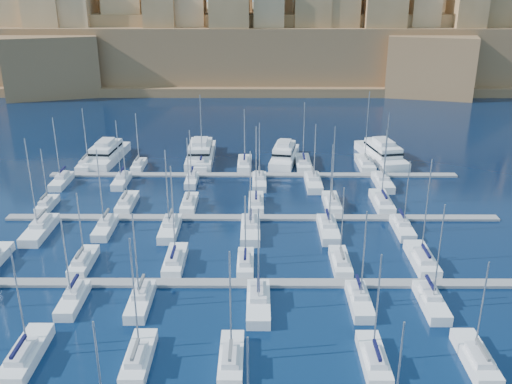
{
  "coord_description": "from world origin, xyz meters",
  "views": [
    {
      "loc": [
        0.98,
        -79.31,
        39.46
      ],
      "look_at": [
        0.65,
        6.0,
        6.46
      ],
      "focal_mm": 40.0,
      "sensor_mm": 36.0,
      "label": 1
    }
  ],
  "objects_px": {
    "motor_yacht_b": "(201,153)",
    "motor_yacht_d": "(382,153)",
    "motor_yacht_c": "(284,155)",
    "sailboat_2": "(139,358)",
    "sailboat_4": "(374,359)",
    "motor_yacht_a": "(107,154)"
  },
  "relations": [
    {
      "from": "motor_yacht_b",
      "to": "motor_yacht_d",
      "type": "height_order",
      "value": "same"
    },
    {
      "from": "sailboat_4",
      "to": "motor_yacht_a",
      "type": "height_order",
      "value": "sailboat_4"
    },
    {
      "from": "sailboat_2",
      "to": "motor_yacht_d",
      "type": "height_order",
      "value": "sailboat_2"
    },
    {
      "from": "motor_yacht_a",
      "to": "motor_yacht_c",
      "type": "relative_size",
      "value": 1.08
    },
    {
      "from": "sailboat_2",
      "to": "sailboat_4",
      "type": "distance_m",
      "value": 25.24
    },
    {
      "from": "motor_yacht_c",
      "to": "motor_yacht_a",
      "type": "bearing_deg",
      "value": 178.88
    },
    {
      "from": "motor_yacht_b",
      "to": "motor_yacht_d",
      "type": "xyz_separation_m",
      "value": [
        40.46,
        0.17,
        0.0
      ]
    },
    {
      "from": "sailboat_2",
      "to": "motor_yacht_d",
      "type": "relative_size",
      "value": 0.76
    },
    {
      "from": "motor_yacht_c",
      "to": "motor_yacht_b",
      "type": "bearing_deg",
      "value": 175.83
    },
    {
      "from": "motor_yacht_b",
      "to": "motor_yacht_c",
      "type": "relative_size",
      "value": 1.14
    },
    {
      "from": "sailboat_4",
      "to": "motor_yacht_d",
      "type": "distance_m",
      "value": 73.02
    },
    {
      "from": "sailboat_4",
      "to": "motor_yacht_c",
      "type": "bearing_deg",
      "value": 95.41
    },
    {
      "from": "motor_yacht_b",
      "to": "motor_yacht_c",
      "type": "bearing_deg",
      "value": -4.17
    },
    {
      "from": "sailboat_4",
      "to": "motor_yacht_c",
      "type": "distance_m",
      "value": 70.21
    },
    {
      "from": "sailboat_2",
      "to": "sailboat_4",
      "type": "height_order",
      "value": "sailboat_2"
    },
    {
      "from": "motor_yacht_a",
      "to": "motor_yacht_c",
      "type": "xyz_separation_m",
      "value": [
        39.44,
        -0.77,
        -0.0
      ]
    },
    {
      "from": "motor_yacht_a",
      "to": "motor_yacht_b",
      "type": "relative_size",
      "value": 0.95
    },
    {
      "from": "sailboat_2",
      "to": "motor_yacht_b",
      "type": "relative_size",
      "value": 0.8
    },
    {
      "from": "sailboat_4",
      "to": "motor_yacht_b",
      "type": "relative_size",
      "value": 0.71
    },
    {
      "from": "motor_yacht_a",
      "to": "motor_yacht_c",
      "type": "height_order",
      "value": "same"
    },
    {
      "from": "sailboat_4",
      "to": "motor_yacht_a",
      "type": "xyz_separation_m",
      "value": [
        -46.05,
        70.66,
        0.99
      ]
    },
    {
      "from": "sailboat_2",
      "to": "motor_yacht_d",
      "type": "xyz_separation_m",
      "value": [
        40.44,
        71.32,
        0.98
      ]
    }
  ]
}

